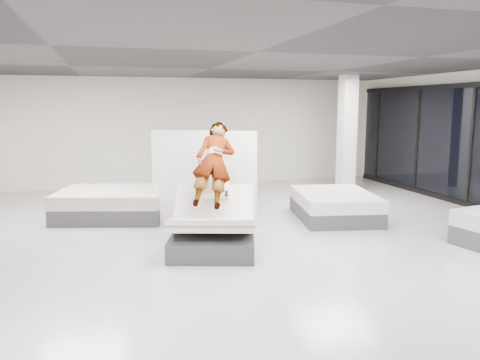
{
  "coord_description": "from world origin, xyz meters",
  "views": [
    {
      "loc": [
        -2.23,
        -7.07,
        2.38
      ],
      "look_at": [
        0.08,
        1.29,
        1.0
      ],
      "focal_mm": 35.0,
      "sensor_mm": 36.0,
      "label": 1
    }
  ],
  "objects_px": {
    "divider_panel": "(204,179)",
    "column": "(347,135)",
    "flat_bed_left_far": "(113,204)",
    "remote": "(226,193)",
    "hero_bed": "(213,229)",
    "flat_bed_right_far": "(334,205)",
    "person": "(214,176)"
  },
  "relations": [
    {
      "from": "flat_bed_right_far",
      "to": "flat_bed_left_far",
      "type": "relative_size",
      "value": 0.89
    },
    {
      "from": "remote",
      "to": "column",
      "type": "bearing_deg",
      "value": 59.79
    },
    {
      "from": "hero_bed",
      "to": "remote",
      "type": "relative_size",
      "value": 14.98
    },
    {
      "from": "hero_bed",
      "to": "divider_panel",
      "type": "relative_size",
      "value": 1.0
    },
    {
      "from": "divider_panel",
      "to": "flat_bed_left_far",
      "type": "xyz_separation_m",
      "value": [
        -1.77,
        1.17,
        -0.65
      ]
    },
    {
      "from": "person",
      "to": "remote",
      "type": "distance_m",
      "value": 0.48
    },
    {
      "from": "hero_bed",
      "to": "column",
      "type": "relative_size",
      "value": 0.66
    },
    {
      "from": "remote",
      "to": "flat_bed_left_far",
      "type": "xyz_separation_m",
      "value": [
        -1.82,
        2.81,
        -0.65
      ]
    },
    {
      "from": "hero_bed",
      "to": "flat_bed_right_far",
      "type": "distance_m",
      "value": 3.26
    },
    {
      "from": "divider_panel",
      "to": "flat_bed_right_far",
      "type": "xyz_separation_m",
      "value": [
        2.79,
        -0.13,
        -0.67
      ]
    },
    {
      "from": "flat_bed_right_far",
      "to": "flat_bed_left_far",
      "type": "bearing_deg",
      "value": 164.07
    },
    {
      "from": "person",
      "to": "divider_panel",
      "type": "bearing_deg",
      "value": 103.13
    },
    {
      "from": "hero_bed",
      "to": "remote",
      "type": "height_order",
      "value": "hero_bed"
    },
    {
      "from": "remote",
      "to": "hero_bed",
      "type": "bearing_deg",
      "value": 170.85
    },
    {
      "from": "person",
      "to": "flat_bed_right_far",
      "type": "xyz_separation_m",
      "value": [
        2.85,
        1.11,
        -0.91
      ]
    },
    {
      "from": "column",
      "to": "remote",
      "type": "bearing_deg",
      "value": -136.41
    },
    {
      "from": "divider_panel",
      "to": "flat_bed_left_far",
      "type": "distance_m",
      "value": 2.22
    },
    {
      "from": "flat_bed_right_far",
      "to": "remote",
      "type": "bearing_deg",
      "value": -151.19
    },
    {
      "from": "person",
      "to": "remote",
      "type": "xyz_separation_m",
      "value": [
        0.11,
        -0.4,
        -0.24
      ]
    },
    {
      "from": "flat_bed_right_far",
      "to": "column",
      "type": "height_order",
      "value": "column"
    },
    {
      "from": "person",
      "to": "divider_panel",
      "type": "height_order",
      "value": "person"
    },
    {
      "from": "hero_bed",
      "to": "divider_panel",
      "type": "distance_m",
      "value": 1.66
    },
    {
      "from": "person",
      "to": "flat_bed_left_far",
      "type": "xyz_separation_m",
      "value": [
        -1.7,
        2.41,
        -0.88
      ]
    },
    {
      "from": "column",
      "to": "hero_bed",
      "type": "bearing_deg",
      "value": -138.33
    },
    {
      "from": "flat_bed_left_far",
      "to": "column",
      "type": "relative_size",
      "value": 0.8
    },
    {
      "from": "divider_panel",
      "to": "column",
      "type": "bearing_deg",
      "value": 52.46
    },
    {
      "from": "remote",
      "to": "flat_bed_left_far",
      "type": "bearing_deg",
      "value": 139.08
    },
    {
      "from": "divider_panel",
      "to": "column",
      "type": "height_order",
      "value": "column"
    },
    {
      "from": "remote",
      "to": "flat_bed_right_far",
      "type": "distance_m",
      "value": 3.2
    },
    {
      "from": "hero_bed",
      "to": "flat_bed_left_far",
      "type": "bearing_deg",
      "value": 120.76
    },
    {
      "from": "remote",
      "to": "flat_bed_left_far",
      "type": "height_order",
      "value": "remote"
    },
    {
      "from": "remote",
      "to": "divider_panel",
      "type": "height_order",
      "value": "divider_panel"
    }
  ]
}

